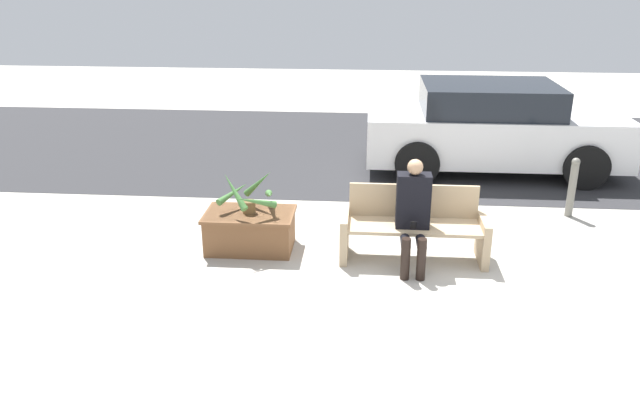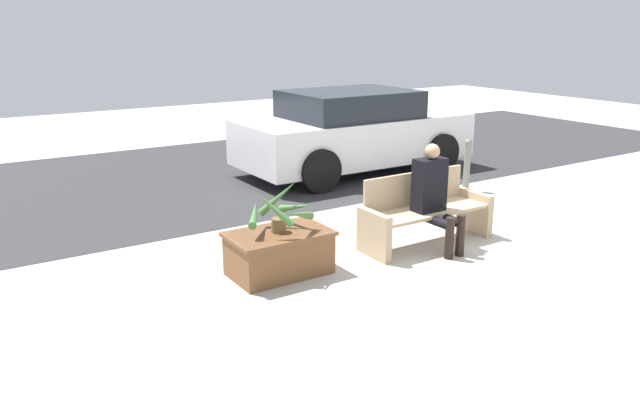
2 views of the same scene
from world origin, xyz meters
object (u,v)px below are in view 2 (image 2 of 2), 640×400
object	(u,v)px
person_seated	(435,194)
potted_plant	(280,211)
parked_car	(353,132)
bollard_post	(467,164)
bench	(424,212)
planter_box	(279,251)

from	to	relation	value
person_seated	potted_plant	distance (m)	1.96
parked_car	bollard_post	world-z (taller)	parked_car
bench	bollard_post	world-z (taller)	bench
planter_box	bench	bearing A→B (deg)	-2.52
planter_box	parked_car	world-z (taller)	parked_car
bench	planter_box	size ratio (longest dim) A/B	1.58
person_seated	bench	bearing A→B (deg)	82.27
person_seated	planter_box	xyz separation A→B (m)	(-1.95, 0.28, -0.42)
bench	potted_plant	bearing A→B (deg)	177.50
person_seated	parked_car	size ratio (longest dim) A/B	0.30
bench	person_seated	world-z (taller)	person_seated
potted_plant	parked_car	xyz separation A→B (m)	(3.46, 3.50, 0.03)
parked_car	potted_plant	bearing A→B (deg)	-134.70
bench	parked_car	bearing A→B (deg)	67.28
planter_box	bollard_post	world-z (taller)	bollard_post
person_seated	bollard_post	distance (m)	2.86
planter_box	parked_car	bearing A→B (deg)	45.15
parked_car	bollard_post	distance (m)	2.23
parked_car	bench	bearing A→B (deg)	-112.72
potted_plant	parked_car	world-z (taller)	parked_car
person_seated	planter_box	world-z (taller)	person_seated
person_seated	potted_plant	xyz separation A→B (m)	(-1.93, 0.28, 0.04)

